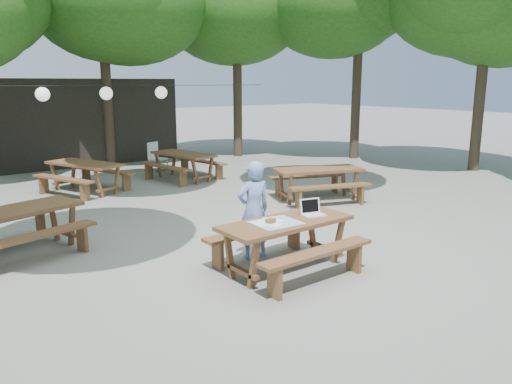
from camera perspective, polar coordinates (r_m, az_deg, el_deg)
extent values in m
plane|color=slate|center=(9.15, -0.65, -4.66)|extent=(80.00, 80.00, 0.00)
cube|color=black|center=(18.44, -19.68, 7.73)|extent=(6.00, 3.00, 2.80)
cube|color=brown|center=(7.18, 3.44, -3.53)|extent=(2.00, 0.80, 0.06)
cube|color=brown|center=(6.81, 7.04, -6.89)|extent=(1.90, 0.28, 0.05)
cube|color=brown|center=(7.73, 0.23, -4.41)|extent=(1.90, 0.28, 0.05)
cube|color=brown|center=(7.29, 3.40, -6.36)|extent=(1.70, 0.70, 0.69)
cube|color=brown|center=(8.67, -25.97, -1.98)|extent=(2.13, 1.25, 0.06)
cube|color=brown|center=(8.17, -23.79, -4.57)|extent=(1.91, 0.72, 0.05)
cube|color=brown|center=(8.76, -25.74, -4.36)|extent=(1.82, 1.08, 0.69)
cube|color=brown|center=(11.57, 7.15, 2.55)|extent=(2.15, 1.44, 0.06)
cube|color=brown|center=(11.05, 8.51, 0.61)|extent=(1.88, 0.92, 0.05)
cube|color=brown|center=(12.20, 5.84, 1.81)|extent=(1.88, 0.92, 0.05)
cube|color=brown|center=(11.64, 7.10, 0.73)|extent=(1.84, 1.25, 0.69)
cube|color=brown|center=(13.03, -19.04, 3.07)|extent=(1.45, 2.15, 0.06)
cube|color=brown|center=(13.49, -16.84, 2.36)|extent=(0.93, 1.88, 0.05)
cube|color=brown|center=(12.68, -21.21, 1.42)|extent=(0.93, 1.88, 0.05)
cube|color=brown|center=(13.09, -18.92, 1.45)|extent=(1.25, 1.84, 0.69)
cube|color=brown|center=(14.11, -8.30, 4.30)|extent=(1.12, 2.11, 0.06)
cube|color=brown|center=(14.56, -6.29, 3.54)|extent=(0.59, 1.92, 0.05)
cube|color=brown|center=(13.75, -10.36, 2.88)|extent=(0.59, 1.92, 0.05)
cube|color=brown|center=(14.17, -8.25, 2.80)|extent=(0.97, 1.79, 0.69)
imported|color=#7791D9|center=(7.66, -0.28, -2.10)|extent=(0.60, 0.44, 1.53)
cube|color=silver|center=(15.50, -11.12, 3.73)|extent=(0.57, 0.57, 0.04)
cube|color=silver|center=(15.59, -11.72, 4.72)|extent=(0.42, 0.20, 0.48)
cube|color=silver|center=(15.53, -11.09, 2.96)|extent=(0.55, 0.55, 0.38)
cube|color=white|center=(7.47, 6.60, -2.63)|extent=(0.38, 0.30, 0.02)
cube|color=white|center=(7.54, 6.19, -1.57)|extent=(0.33, 0.14, 0.23)
cube|color=black|center=(7.53, 6.21, -1.59)|extent=(0.28, 0.11, 0.19)
cube|color=#3C90CD|center=(7.05, 2.29, -3.52)|extent=(0.69, 0.59, 0.01)
cube|color=white|center=(6.96, 1.73, -3.68)|extent=(0.29, 0.35, 0.00)
cube|color=white|center=(7.17, 1.91, -3.19)|extent=(0.23, 0.31, 0.00)
cube|color=white|center=(6.99, 0.61, -3.59)|extent=(0.22, 0.30, 0.00)
cube|color=brown|center=(7.00, 1.68, -3.28)|extent=(0.14, 0.11, 0.06)
cylinder|color=black|center=(14.20, -14.12, 11.73)|extent=(9.00, 0.02, 0.02)
sphere|color=white|center=(13.43, -23.21, 10.23)|extent=(0.34, 0.34, 0.34)
sphere|color=white|center=(13.93, -16.75, 10.75)|extent=(0.34, 0.34, 0.34)
sphere|color=white|center=(14.59, -10.79, 11.10)|extent=(0.34, 0.34, 0.34)
cylinder|color=#2D2319|center=(17.16, -16.68, 10.88)|extent=(0.32, 0.32, 4.74)
ellipsoid|color=#215416|center=(17.31, -17.27, 19.74)|extent=(5.18, 5.18, 3.89)
cylinder|color=#2D2319|center=(18.44, -2.13, 12.40)|extent=(0.32, 0.32, 5.34)
cylinder|color=#2D2319|center=(18.25, 11.42, 11.61)|extent=(0.32, 0.32, 4.99)
ellipsoid|color=#215416|center=(18.43, 11.81, 20.32)|extent=(5.10, 5.10, 3.83)
cylinder|color=#2D2319|center=(16.79, 24.24, 10.36)|extent=(0.32, 0.32, 4.78)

